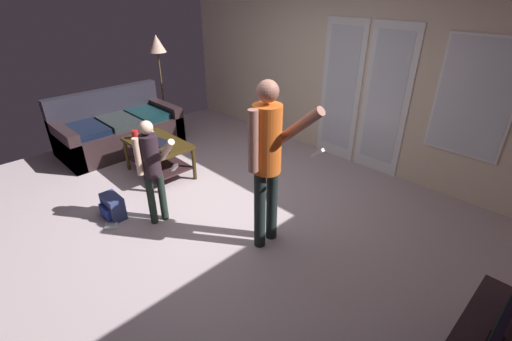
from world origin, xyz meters
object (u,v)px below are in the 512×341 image
Objects in this scene: leather_couch at (118,130)px; flat_screen_tv at (505,319)px; coffee_table at (158,151)px; backpack at (113,207)px; person_adult at (268,154)px; person_child at (152,164)px; cup_by_laptop at (135,135)px; laptop_closed at (158,142)px; floor_lamp at (157,50)px; cup_near_edge at (150,129)px; tv_remote_black at (163,152)px; loose_keyboard at (112,218)px.

flat_screen_tv reaches higher than leather_couch.
coffee_table reaches higher than backpack.
person_adult is 1.41× the size of person_child.
coffee_table is 0.39m from cup_by_laptop.
laptop_closed is (1.31, -0.04, 0.21)m from leather_couch.
floor_lamp is 1.78m from cup_near_edge.
coffee_table is at bearing 175.85° from flat_screen_tv.
leather_couch is 1.33m from laptop_closed.
floor_lamp is at bearing 116.26° from tv_remote_black.
leather_couch is 15.38× the size of cup_by_laptop.
person_adult is 1.77m from tv_remote_black.
cup_by_laptop is 0.68m from tv_remote_black.
laptop_closed is at bearing 147.88° from person_child.
coffee_table is 8.94× the size of cup_near_edge.
leather_couch is at bearing 179.56° from person_adult.
person_adult reaches higher than coffee_table.
loose_keyboard is at bearing -147.13° from person_adult.
person_child reaches higher than tv_remote_black.
tv_remote_black is (0.68, 0.01, -0.05)m from cup_by_laptop.
leather_couch is 10.68× the size of tv_remote_black.
leather_couch is 1.87× the size of coffee_table.
floor_lamp reaches higher than laptop_closed.
coffee_table is at bearing -33.99° from floor_lamp.
floor_lamp is at bearing 136.58° from cup_by_laptop.
loose_keyboard is (1.83, -1.00, -0.29)m from leather_couch.
floor_lamp is 3.63× the size of loose_keyboard.
tv_remote_black is at bearing 100.98° from backpack.
laptop_closed is 1.92× the size of tv_remote_black.
flat_screen_tv is at bearing -8.39° from person_adult.
floor_lamp reaches higher than tv_remote_black.
tv_remote_black is at bearing -5.51° from leather_couch.
laptop_closed is (-0.94, 0.59, -0.21)m from person_child.
cup_near_edge is at bearing 130.81° from backpack.
tv_remote_black is at bearing -31.62° from floor_lamp.
cup_near_edge reaches higher than coffee_table.
leather_couch reaches higher than coffee_table.
leather_couch is 0.94m from cup_near_edge.
leather_couch is 2.11m from loose_keyboard.
coffee_table is 0.81× the size of person_child.
flat_screen_tv is at bearing -4.15° from coffee_table.
cup_by_laptop is at bearing -176.42° from person_adult.
person_child is 1.13m from laptop_closed.
person_adult reaches higher than person_child.
leather_couch is 1.02m from cup_by_laptop.
flat_screen_tv is at bearing -18.20° from laptop_closed.
leather_couch is 1.67m from tv_remote_black.
cup_by_laptop is 0.69× the size of tv_remote_black.
person_adult is 2.00m from backpack.
leather_couch is at bearing 169.86° from cup_by_laptop.
coffee_table is 0.60× the size of floor_lamp.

